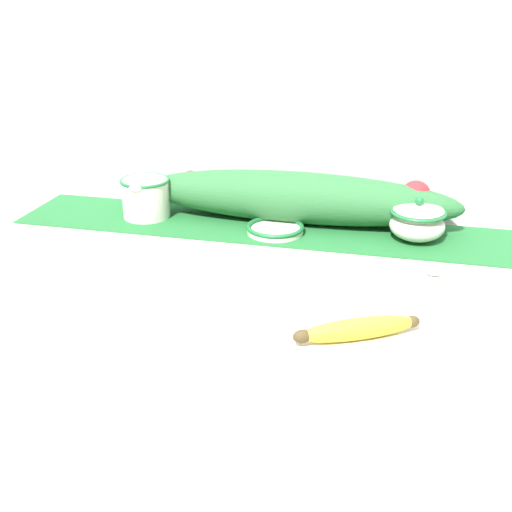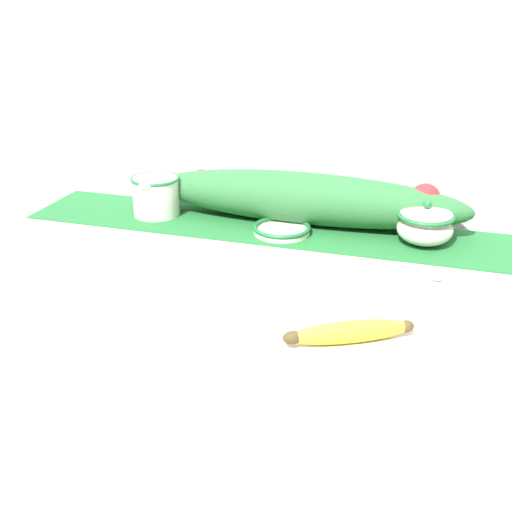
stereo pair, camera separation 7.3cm
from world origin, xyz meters
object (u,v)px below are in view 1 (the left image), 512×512
(banana, at_px, (358,329))
(small_dish, at_px, (275,229))
(sugar_bowl, at_px, (417,221))
(spoon, at_px, (427,271))
(cream_pitcher, at_px, (146,196))

(banana, bearing_deg, small_dish, 117.93)
(sugar_bowl, distance_m, banana, 0.48)
(small_dish, distance_m, banana, 0.50)
(spoon, bearing_deg, sugar_bowl, 124.11)
(sugar_bowl, relative_size, small_dish, 0.92)
(cream_pitcher, height_order, banana, cream_pitcher)
(sugar_bowl, bearing_deg, spoon, -82.32)
(cream_pitcher, bearing_deg, small_dish, -6.02)
(cream_pitcher, bearing_deg, spoon, -14.71)
(cream_pitcher, relative_size, sugar_bowl, 1.12)
(cream_pitcher, distance_m, small_dish, 0.34)
(small_dish, relative_size, banana, 0.65)
(sugar_bowl, bearing_deg, small_dish, -173.86)
(banana, xyz_separation_m, spoon, (0.12, 0.30, -0.01))
(sugar_bowl, xyz_separation_m, banana, (-0.09, -0.48, -0.03))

